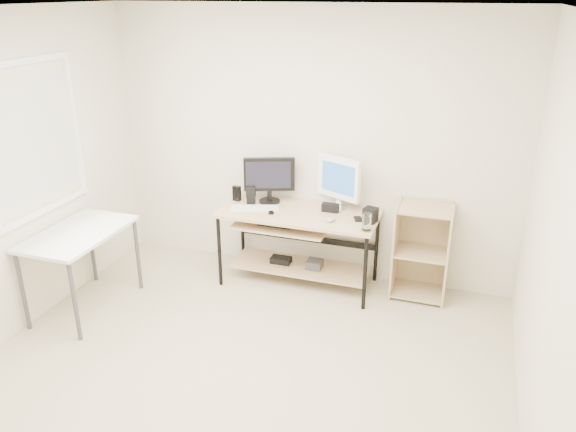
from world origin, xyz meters
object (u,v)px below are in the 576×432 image
(audio_controller, at_px, (237,193))
(shelf_unit, at_px, (422,250))
(black_monitor, at_px, (269,177))
(side_table, at_px, (79,240))
(desk, at_px, (296,232))
(white_imac, at_px, (339,179))

(audio_controller, bearing_deg, shelf_unit, 13.52)
(shelf_unit, relative_size, black_monitor, 1.87)
(side_table, distance_m, black_monitor, 1.83)
(desk, height_order, black_monitor, black_monitor)
(black_monitor, relative_size, audio_controller, 3.18)
(white_imac, distance_m, audio_controller, 1.03)
(desk, xyz_separation_m, side_table, (-1.65, -1.06, 0.13))
(desk, relative_size, audio_controller, 9.91)
(side_table, bearing_deg, desk, 32.65)
(desk, relative_size, black_monitor, 3.11)
(desk, relative_size, shelf_unit, 1.67)
(shelf_unit, bearing_deg, black_monitor, -179.87)
(shelf_unit, xyz_separation_m, audio_controller, (-1.83, -0.06, 0.37))
(white_imac, bearing_deg, black_monitor, -151.85)
(black_monitor, xyz_separation_m, white_imac, (0.68, 0.05, 0.04))
(side_table, relative_size, black_monitor, 2.08)
(side_table, relative_size, shelf_unit, 1.11)
(side_table, height_order, audio_controller, audio_controller)
(side_table, height_order, white_imac, white_imac)
(desk, xyz_separation_m, audio_controller, (-0.65, 0.10, 0.29))
(shelf_unit, relative_size, white_imac, 1.76)
(side_table, distance_m, shelf_unit, 3.09)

